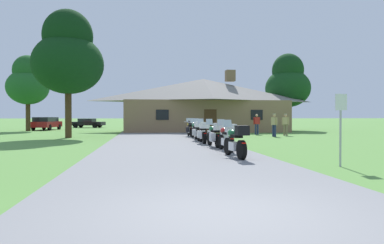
{
  "coord_description": "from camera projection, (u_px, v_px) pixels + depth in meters",
  "views": [
    {
      "loc": [
        -1.14,
        -5.05,
        1.48
      ],
      "look_at": [
        2.29,
        20.97,
        1.07
      ],
      "focal_mm": 33.51,
      "sensor_mm": 36.0,
      "label": 1
    }
  ],
  "objects": [
    {
      "name": "asphalt_driveway",
      "position": [
        163.0,
        139.0,
        23.02
      ],
      "size": [
        6.4,
        80.0,
        0.06
      ],
      "primitive_type": "cube",
      "color": "slate",
      "rests_on": "ground"
    },
    {
      "name": "metal_signpost_roadside",
      "position": [
        341.0,
        121.0,
        10.5
      ],
      "size": [
        0.36,
        0.06,
        2.14
      ],
      "color": "#9EA0A5",
      "rests_on": "ground"
    },
    {
      "name": "bystander_tan_shirt_beside_signpost",
      "position": [
        274.0,
        124.0,
        26.05
      ],
      "size": [
        0.37,
        0.49,
        1.69
      ],
      "rotation": [
        0.0,
        0.0,
        2.11
      ],
      "color": "navy",
      "rests_on": "ground"
    },
    {
      "name": "bystander_red_shirt_near_lodge",
      "position": [
        257.0,
        123.0,
        29.04
      ],
      "size": [
        0.55,
        0.23,
        1.67
      ],
      "rotation": [
        0.0,
        0.0,
        0.03
      ],
      "color": "navy",
      "rests_on": "ground"
    },
    {
      "name": "tree_left_far",
      "position": [
        28.0,
        82.0,
        35.9
      ],
      "size": [
        4.11,
        4.11,
        7.61
      ],
      "color": "#422D19",
      "rests_on": "ground"
    },
    {
      "name": "motorcycle_green_sixth_in_row",
      "position": [
        195.0,
        130.0,
        23.25
      ],
      "size": [
        0.66,
        2.08,
        1.3
      ],
      "rotation": [
        0.0,
        0.0,
        0.08
      ],
      "color": "black",
      "rests_on": "asphalt_driveway"
    },
    {
      "name": "motorcycle_white_fourth_in_row",
      "position": [
        203.0,
        133.0,
        18.92
      ],
      "size": [
        0.73,
        2.08,
        1.3
      ],
      "rotation": [
        0.0,
        0.0,
        -0.02
      ],
      "color": "black",
      "rests_on": "asphalt_driveway"
    },
    {
      "name": "motorcycle_green_nearest_to_camera",
      "position": [
        236.0,
        141.0,
        12.3
      ],
      "size": [
        0.67,
        2.08,
        1.3
      ],
      "rotation": [
        0.0,
        0.0,
        0.09
      ],
      "color": "black",
      "rests_on": "asphalt_driveway"
    },
    {
      "name": "motorcycle_green_third_in_row",
      "position": [
        215.0,
        135.0,
        16.58
      ],
      "size": [
        0.83,
        2.08,
        1.3
      ],
      "rotation": [
        0.0,
        0.0,
        0.09
      ],
      "color": "black",
      "rests_on": "asphalt_driveway"
    },
    {
      "name": "parked_red_suv_far_left",
      "position": [
        46.0,
        123.0,
        38.88
      ],
      "size": [
        2.33,
        4.77,
        1.4
      ],
      "rotation": [
        0.0,
        0.0,
        -0.11
      ],
      "color": "maroon",
      "rests_on": "ground"
    },
    {
      "name": "parked_black_sedan_far_left",
      "position": [
        88.0,
        123.0,
        46.93
      ],
      "size": [
        4.51,
        2.77,
        1.2
      ],
      "rotation": [
        0.0,
        0.0,
        1.33
      ],
      "color": "black",
      "rests_on": "ground"
    },
    {
      "name": "motorcycle_silver_fifth_in_row",
      "position": [
        198.0,
        131.0,
        21.1
      ],
      "size": [
        0.75,
        2.08,
        1.3
      ],
      "rotation": [
        0.0,
        0.0,
        -0.04
      ],
      "color": "black",
      "rests_on": "asphalt_driveway"
    },
    {
      "name": "motorcycle_yellow_farthest_in_row",
      "position": [
        190.0,
        129.0,
        25.45
      ],
      "size": [
        0.73,
        2.08,
        1.3
      ],
      "rotation": [
        0.0,
        0.0,
        0.01
      ],
      "color": "black",
      "rests_on": "asphalt_driveway"
    },
    {
      "name": "motorcycle_red_second_in_row",
      "position": [
        227.0,
        137.0,
        14.59
      ],
      "size": [
        0.66,
        2.08,
        1.3
      ],
      "rotation": [
        0.0,
        0.0,
        0.04
      ],
      "color": "black",
      "rests_on": "asphalt_driveway"
    },
    {
      "name": "ground_plane",
      "position": [
        161.0,
        138.0,
        25.0
      ],
      "size": [
        500.0,
        500.0,
        0.0
      ],
      "primitive_type": "plane",
      "color": "#56893D"
    },
    {
      "name": "bystander_tan_shirt_by_tree",
      "position": [
        286.0,
        123.0,
        27.55
      ],
      "size": [
        0.48,
        0.37,
        1.69
      ],
      "rotation": [
        0.0,
        0.0,
        2.6
      ],
      "color": "#75664C",
      "rests_on": "ground"
    },
    {
      "name": "tree_left_near",
      "position": [
        68.0,
        56.0,
        24.67
      ],
      "size": [
        4.84,
        4.84,
        8.84
      ],
      "color": "#422D19",
      "rests_on": "ground"
    },
    {
      "name": "tree_right_of_lodge",
      "position": [
        288.0,
        83.0,
        38.38
      ],
      "size": [
        4.78,
        4.78,
        8.22
      ],
      "color": "#422D19",
      "rests_on": "ground"
    },
    {
      "name": "stone_lodge",
      "position": [
        203.0,
        104.0,
        35.46
      ],
      "size": [
        16.05,
        8.16,
        6.1
      ],
      "color": "#896B4C",
      "rests_on": "ground"
    }
  ]
}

